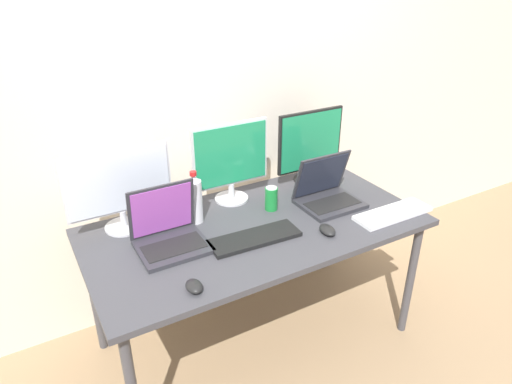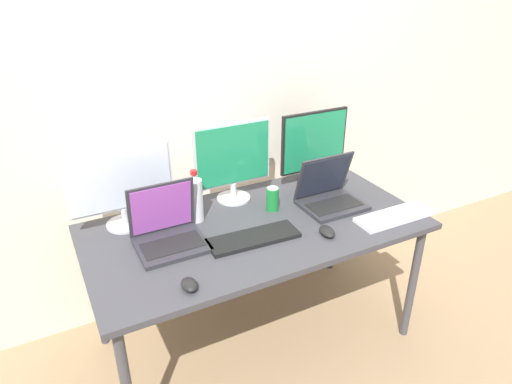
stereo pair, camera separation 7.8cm
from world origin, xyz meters
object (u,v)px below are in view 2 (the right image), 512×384
(keyboard_aux, at_px, (253,238))
(soda_can_near_keyboard, at_px, (272,199))
(laptop_secondary, at_px, (329,194))
(mouse_by_laptop, at_px, (189,285))
(laptop_silver, at_px, (168,231))
(water_bottle, at_px, (195,198))
(monitor_center, at_px, (233,159))
(work_desk, at_px, (256,235))
(mouse_by_keyboard, at_px, (327,231))
(keyboard_main, at_px, (395,216))
(monitor_left, at_px, (120,184))
(monitor_right, at_px, (314,145))

(keyboard_aux, distance_m, soda_can_near_keyboard, 0.31)
(laptop_secondary, xyz_separation_m, mouse_by_laptop, (-0.90, -0.33, -0.04))
(soda_can_near_keyboard, bearing_deg, laptop_silver, -174.66)
(water_bottle, xyz_separation_m, soda_can_near_keyboard, (0.39, -0.08, -0.06))
(keyboard_aux, distance_m, mouse_by_laptop, 0.43)
(keyboard_aux, height_order, mouse_by_laptop, mouse_by_laptop)
(monitor_center, distance_m, mouse_by_laptop, 0.81)
(monitor_center, relative_size, water_bottle, 1.59)
(work_desk, bearing_deg, monitor_center, 86.63)
(keyboard_aux, bearing_deg, mouse_by_keyboard, -17.06)
(work_desk, height_order, keyboard_aux, keyboard_aux)
(keyboard_aux, relative_size, mouse_by_keyboard, 4.05)
(laptop_secondary, relative_size, mouse_by_keyboard, 3.00)
(keyboard_aux, relative_size, water_bottle, 1.59)
(monitor_center, distance_m, keyboard_main, 0.88)
(monitor_left, distance_m, keyboard_main, 1.36)
(monitor_right, height_order, keyboard_main, monitor_right)
(mouse_by_keyboard, relative_size, water_bottle, 0.39)
(laptop_secondary, height_order, keyboard_aux, laptop_secondary)
(work_desk, bearing_deg, keyboard_main, -22.06)
(monitor_left, bearing_deg, monitor_right, -0.12)
(water_bottle, bearing_deg, keyboard_main, -26.27)
(monitor_left, relative_size, keyboard_main, 1.18)
(keyboard_main, distance_m, mouse_by_keyboard, 0.40)
(mouse_by_laptop, bearing_deg, laptop_silver, 86.64)
(monitor_center, relative_size, monitor_right, 1.02)
(work_desk, height_order, laptop_secondary, laptop_secondary)
(monitor_right, xyz_separation_m, mouse_by_laptop, (-0.98, -0.61, -0.21))
(monitor_right, height_order, laptop_secondary, monitor_right)
(keyboard_aux, height_order, mouse_by_keyboard, mouse_by_keyboard)
(water_bottle, bearing_deg, work_desk, -36.18)
(monitor_right, distance_m, laptop_silver, 1.00)
(keyboard_main, bearing_deg, mouse_by_keyboard, 176.39)
(laptop_secondary, bearing_deg, soda_can_near_keyboard, 163.75)
(mouse_by_keyboard, bearing_deg, soda_can_near_keyboard, 117.79)
(keyboard_main, relative_size, mouse_by_laptop, 4.58)
(soda_can_near_keyboard, bearing_deg, monitor_center, 123.08)
(monitor_left, relative_size, keyboard_aux, 1.16)
(work_desk, relative_size, laptop_silver, 5.30)
(monitor_center, relative_size, soda_can_near_keyboard, 3.43)
(keyboard_aux, bearing_deg, monitor_right, 37.31)
(monitor_center, height_order, laptop_secondary, monitor_center)
(laptop_secondary, height_order, soda_can_near_keyboard, laptop_secondary)
(mouse_by_keyboard, bearing_deg, laptop_silver, 167.50)
(monitor_right, bearing_deg, mouse_by_laptop, -148.35)
(work_desk, relative_size, keyboard_aux, 3.81)
(soda_can_near_keyboard, bearing_deg, keyboard_main, -35.63)
(monitor_right, bearing_deg, mouse_by_keyboard, -116.72)
(laptop_secondary, relative_size, keyboard_main, 0.75)
(work_desk, height_order, keyboard_main, keyboard_main)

